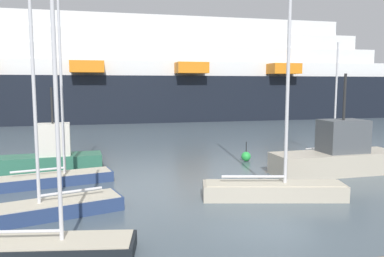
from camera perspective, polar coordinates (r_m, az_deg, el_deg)
ground_plane at (r=16.02m, az=11.18°, el=-14.52°), size 600.00×600.00×0.00m
sailboat_0 at (r=31.62m, az=19.80°, el=-3.45°), size 6.18×2.25×8.93m
sailboat_1 at (r=18.07m, az=-20.36°, el=-10.74°), size 6.31×3.03×10.31m
sailboat_2 at (r=14.19m, az=-20.73°, el=-15.91°), size 6.03×3.01×8.96m
sailboat_3 at (r=23.39m, az=-19.73°, el=-6.64°), size 6.55×2.57×11.17m
sailboat_4 at (r=19.79m, az=12.17°, el=-8.28°), size 7.25×3.53×14.27m
fishing_boat_1 at (r=26.37m, az=21.02°, el=-3.77°), size 8.49×2.81×6.43m
fishing_boat_2 at (r=27.37m, az=-20.46°, el=-3.69°), size 6.91×2.07×5.55m
channel_buoy_0 at (r=28.93m, az=8.10°, el=-4.15°), size 0.71×0.71×1.48m
cruise_ship at (r=65.47m, az=-21.84°, el=7.49°), size 128.36×26.00×22.57m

